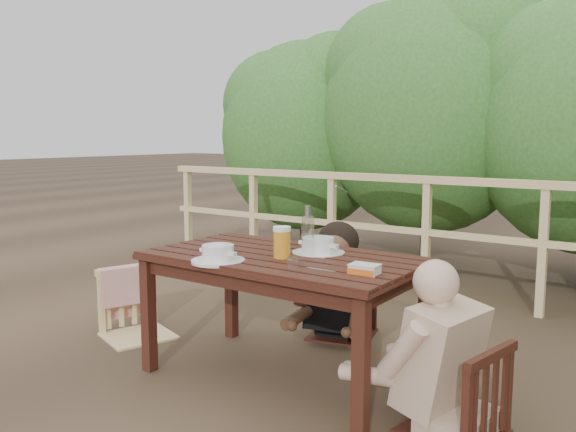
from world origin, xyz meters
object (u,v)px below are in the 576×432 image
Objects in this scene: soup_near at (218,254)px; chair_left at (136,275)px; butter_tub at (365,270)px; table at (283,318)px; chair_far at (343,276)px; diner_right at (463,296)px; beer_glass at (282,244)px; soup_far at (318,246)px; bottle at (308,232)px; chair_right at (455,346)px; woman at (345,247)px; tumbler at (294,265)px.

chair_left is at bearing 163.78° from soup_near.
soup_near is at bearing -172.58° from butter_tub.
chair_far reaches higher than table.
diner_right is 7.09× the size of beer_glass.
soup_near is 0.34m from beer_glass.
chair_far is (-0.08, 0.80, 0.07)m from table.
diner_right is 9.34× the size of butter_tub.
bottle reaches higher than soup_far.
chair_right is at bearing -72.23° from chair_left.
table is at bearing -148.68° from bottle.
woman is 1.42m from diner_right.
chair_left is 3.01× the size of bottle.
chair_left reaches higher than chair_right.
diner_right is 0.93m from bottle.
soup_near is at bearing 70.08° from woman.
chair_right is 0.64× the size of diner_right.
chair_left is at bearing -80.52° from chair_right.
tumbler is (1.43, -0.24, 0.29)m from chair_left.
diner_right is 4.59× the size of soup_near.
chair_left is 2.21m from diner_right.
woman is 1.13m from soup_near.
chair_far is at bearing 107.63° from tumbler.
soup_far is (0.31, 0.47, 0.00)m from soup_near.
chair_right is 4.52× the size of beer_glass.
chair_right is 1.41m from woman.
chair_left is 1.04× the size of chair_right.
chair_far is 0.73m from soup_far.
chair_left reaches higher than chair_far.
diner_right reaches higher than butter_tub.
butter_tub is (0.53, -0.07, -0.06)m from beer_glass.
beer_glass reaches higher than soup_near.
beer_glass is (0.13, -0.87, 0.36)m from chair_far.
diner_right reaches higher than beer_glass.
bottle is at bearing 62.27° from beer_glass.
bottle is at bearing 150.77° from butter_tub.
butter_tub is (0.57, -0.14, 0.37)m from table.
chair_right is 0.23m from diner_right.
chair_right reaches higher than tumbler.
soup_far reaches higher than soup_near.
bottle is 2.05× the size of butter_tub.
woman reaches higher than soup_far.
chair_left is 6.17× the size of butter_tub.
woman is (-0.08, 0.82, 0.26)m from table.
woman is 0.94× the size of diner_right.
chair_left is at bearing 171.33° from butter_tub.
chair_left is 0.71× the size of woman.
chair_left reaches higher than table.
bottle reaches higher than beer_glass.
table is 0.44m from beer_glass.
bottle is (1.29, 0.09, 0.40)m from chair_left.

